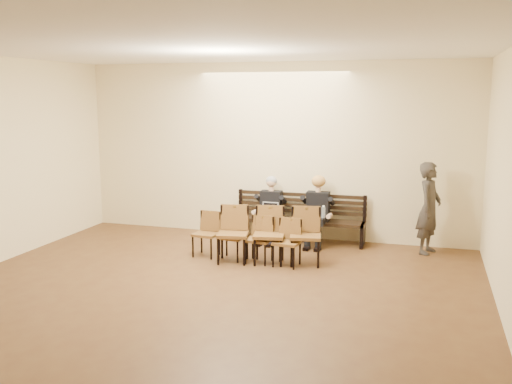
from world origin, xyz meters
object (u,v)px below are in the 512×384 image
bag (299,233)px  chair_row_front (269,235)px  passerby (429,201)px  water_bottle (323,218)px  seated_man (270,211)px  seated_woman (317,213)px  bench (298,230)px  laptop (268,215)px  chair_row_back (245,238)px

bag → chair_row_front: size_ratio=0.23×
passerby → water_bottle: bearing=113.9°
seated_man → water_bottle: bearing=-11.4°
seated_woman → passerby: size_ratio=0.65×
bench → laptop: laptop is taller
laptop → chair_row_back: chair_row_back is taller
seated_man → chair_row_back: seated_man is taller
laptop → bag: bearing=32.8°
chair_row_back → bench: bearing=75.2°
seated_woman → passerby: (2.05, 0.01, 0.34)m
seated_man → chair_row_back: 1.46m
laptop → bag: (0.51, 0.43, -0.41)m
chair_row_front → bag: bearing=74.1°
passerby → chair_row_back: size_ratio=0.99×
seated_man → laptop: size_ratio=3.89×
bench → water_bottle: bearing=-31.7°
seated_man → chair_row_back: bearing=-91.6°
laptop → water_bottle: size_ratio=1.30×
chair_row_front → chair_row_back: bearing=167.3°
seated_woman → chair_row_back: size_ratio=0.64×
seated_woman → chair_row_back: seated_woman is taller
seated_woman → passerby: passerby is taller
water_bottle → chair_row_front: size_ratio=0.14×
seated_man → bag: (0.54, 0.22, -0.46)m
seated_woman → chair_row_front: bearing=-110.6°
seated_man → chair_row_front: bearing=-75.0°
seated_woman → laptop: 0.93m
water_bottle → passerby: size_ratio=0.13×
seated_woman → laptop: bearing=-166.8°
chair_row_back → chair_row_front: bearing=3.7°
laptop → bag: laptop is taller
laptop → bag: 0.79m
seated_man → seated_woman: bearing=0.0°
chair_row_front → chair_row_back: (-0.43, 0.02, -0.09)m
chair_row_front → seated_man: bearing=94.4°
chair_row_back → seated_man: bearing=94.2°
water_bottle → chair_row_back: chair_row_back is taller
seated_woman → chair_row_back: 1.76m
bag → chair_row_back: bearing=-109.4°
laptop → chair_row_front: size_ratio=0.18×
water_bottle → chair_row_back: bearing=-133.2°
bag → seated_man: bearing=-158.0°
bench → laptop: size_ratio=8.25×
chair_row_front → passerby: bearing=18.8°
bench → laptop: 0.70m
seated_woman → bag: bearing=150.7°
seated_man → passerby: 3.01m
bench → chair_row_back: size_ratio=1.33×
seated_woman → laptop: (-0.91, -0.21, -0.06)m
bench → chair_row_front: chair_row_front is taller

